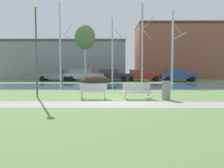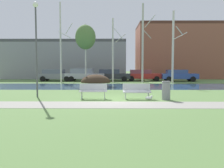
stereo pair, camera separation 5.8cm
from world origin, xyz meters
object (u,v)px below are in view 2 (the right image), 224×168
at_px(seagull, 149,98).
at_px(parked_hatch_third_dark, 112,75).
at_px(streetlamp, 36,35).
at_px(parked_suv_fifth_blue, 179,75).
at_px(bench_left, 93,91).
at_px(bench_right, 137,91).
at_px(parked_sedan_second_silver, 84,75).
at_px(parked_van_nearest_grey, 56,75).
at_px(parked_wagon_fourth_red, 143,75).
at_px(trash_bin, 166,90).

bearing_deg(seagull, parked_hatch_third_dark, 97.51).
distance_m(streetlamp, parked_suv_fifth_blue, 20.06).
bearing_deg(seagull, bench_left, 169.94).
bearing_deg(parked_hatch_third_dark, parked_suv_fifth_blue, -4.92).
height_order(bench_right, parked_sedan_second_silver, parked_sedan_second_silver).
relative_size(bench_right, seagull, 3.48).
relative_size(streetlamp, parked_suv_fifth_blue, 1.33).
xyz_separation_m(bench_left, parked_van_nearest_grey, (-6.07, 16.81, 0.30)).
bearing_deg(seagull, parked_wagon_fourth_red, 84.92).
xyz_separation_m(bench_left, parked_hatch_third_dark, (0.85, 16.93, 0.30)).
xyz_separation_m(trash_bin, streetlamp, (-7.65, 1.20, 3.24)).
relative_size(streetlamp, parked_van_nearest_grey, 1.28).
distance_m(parked_wagon_fourth_red, parked_suv_fifth_blue, 4.39).
distance_m(parked_sedan_second_silver, parked_wagon_fourth_red, 7.27).
bearing_deg(parked_sedan_second_silver, bench_left, -81.49).
relative_size(bench_left, seagull, 3.48).
xyz_separation_m(bench_right, parked_suv_fifth_blue, (6.49, 16.23, 0.29)).
bearing_deg(parked_hatch_third_dark, bench_left, -92.89).
xyz_separation_m(seagull, parked_wagon_fourth_red, (1.59, 17.88, 0.62)).
height_order(bench_left, parked_suv_fifth_blue, parked_suv_fifth_blue).
height_order(bench_right, parked_wagon_fourth_red, parked_wagon_fourth_red).
bearing_deg(parked_hatch_third_dark, seagull, -82.49).
distance_m(seagull, parked_wagon_fourth_red, 17.96).
bearing_deg(streetlamp, trash_bin, -8.93).
height_order(seagull, parked_suv_fifth_blue, parked_suv_fifth_blue).
relative_size(parked_hatch_third_dark, parked_suv_fifth_blue, 1.03).
bearing_deg(trash_bin, parked_sedan_second_silver, 111.29).
distance_m(bench_left, parked_van_nearest_grey, 17.88).
height_order(parked_sedan_second_silver, parked_wagon_fourth_red, parked_sedan_second_silver).
height_order(streetlamp, parked_van_nearest_grey, streetlamp).
relative_size(parked_van_nearest_grey, parked_sedan_second_silver, 0.92).
bearing_deg(trash_bin, streetlamp, 171.07).
xyz_separation_m(parked_sedan_second_silver, parked_hatch_third_dark, (3.35, 0.25, -0.05)).
height_order(bench_left, seagull, bench_left).
bearing_deg(trash_bin, seagull, -168.11).
height_order(bench_left, parked_hatch_third_dark, parked_hatch_third_dark).
xyz_separation_m(parked_van_nearest_grey, parked_sedan_second_silver, (3.58, -0.13, 0.05)).
relative_size(bench_right, trash_bin, 1.54).
distance_m(bench_right, parked_sedan_second_silver, 17.42).
distance_m(bench_left, parked_wagon_fourth_red, 17.96).
distance_m(trash_bin, parked_sedan_second_silver, 18.28).
xyz_separation_m(parked_hatch_third_dark, parked_suv_fifth_blue, (8.15, -0.70, -0.01)).
relative_size(streetlamp, parked_hatch_third_dark, 1.29).
height_order(bench_left, trash_bin, trash_bin).
relative_size(seagull, streetlamp, 0.08).
bearing_deg(streetlamp, parked_van_nearest_grey, 99.13).
bearing_deg(parked_suv_fifth_blue, parked_van_nearest_grey, 177.78).
xyz_separation_m(bench_right, parked_sedan_second_silver, (-5.01, 16.68, 0.34)).
bearing_deg(parked_suv_fifth_blue, bench_right, -111.80).
xyz_separation_m(seagull, parked_suv_fifth_blue, (5.85, 16.79, 0.63)).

